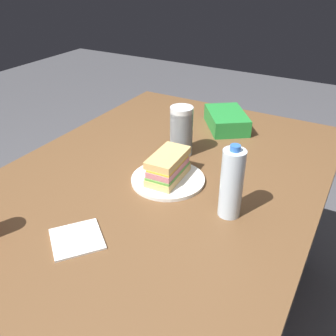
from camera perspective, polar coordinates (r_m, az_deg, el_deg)
ground_plane at (r=1.79m, az=-0.63°, el=-22.38°), size 8.00×8.00×0.00m
dining_table at (r=1.32m, az=-0.80°, el=-4.36°), size 1.42×1.04×0.77m
paper_plate at (r=1.22m, az=0.00°, el=-1.79°), size 0.24×0.24×0.01m
sandwich at (r=1.20m, az=-0.00°, el=0.22°), size 0.19×0.11×0.08m
chip_bag at (r=1.61m, az=9.08°, el=7.39°), size 0.27×0.26×0.07m
water_bottle_tall at (r=1.03m, az=9.87°, el=-2.36°), size 0.06×0.06×0.22m
plastic_cup_stack at (r=1.35m, az=2.09°, el=5.77°), size 0.08×0.08×0.18m
paper_napkin at (r=1.02m, az=-14.00°, el=-10.66°), size 0.18×0.18×0.01m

